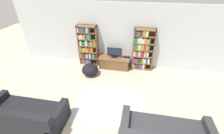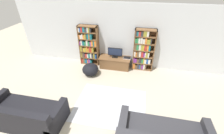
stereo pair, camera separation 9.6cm
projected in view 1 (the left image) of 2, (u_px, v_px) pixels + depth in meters
The scene contains 9 objects.
wall_back at pixel (119, 36), 6.06m from camera, with size 8.80×0.06×2.60m.
bookshelf_left at pixel (88, 46), 6.34m from camera, with size 0.82×0.30×1.72m.
bookshelf_right at pixel (142, 50), 6.00m from camera, with size 0.82×0.30×1.72m.
tv_stand at pixel (114, 62), 6.37m from camera, with size 1.30×0.55×0.47m.
television at pixel (114, 52), 6.16m from camera, with size 0.60×0.16×0.42m.
laptop at pixel (127, 58), 6.21m from camera, with size 0.30×0.23×0.03m.
area_rug at pixel (111, 105), 4.63m from camera, with size 2.14×1.69×0.02m.
couch_left_sectional at pixel (25, 116), 3.94m from camera, with size 2.04×0.96×0.82m.
beanbag_ottoman at pixel (90, 70), 5.90m from camera, with size 0.64×0.64×0.47m, color black.
Camera 1 is at (0.74, -1.52, 3.48)m, focal length 24.00 mm.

